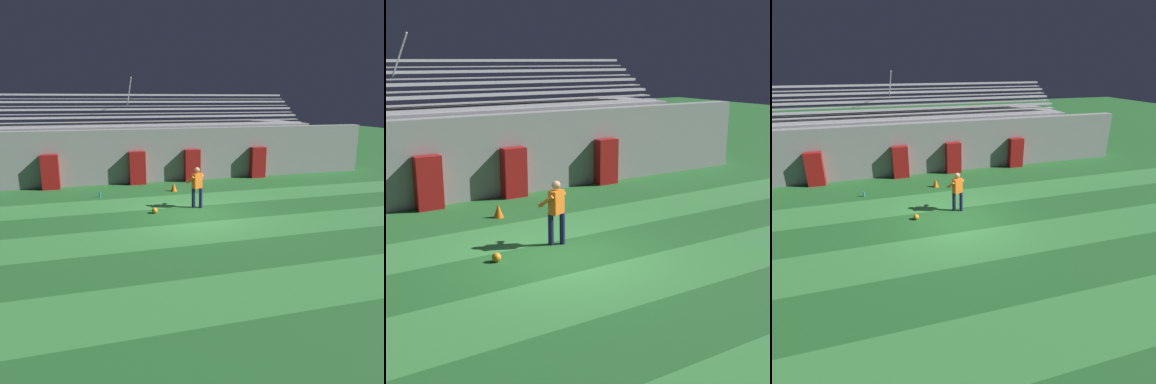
% 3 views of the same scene
% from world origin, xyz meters
% --- Properties ---
extents(ground_plane, '(80.00, 80.00, 0.00)m').
position_xyz_m(ground_plane, '(0.00, 0.00, 0.00)').
color(ground_plane, '#236028').
extents(turf_stripe_mid, '(28.00, 2.05, 0.01)m').
position_xyz_m(turf_stripe_mid, '(0.00, -1.90, 0.00)').
color(turf_stripe_mid, '#38843D').
rests_on(turf_stripe_mid, ground).
extents(turf_stripe_far, '(28.00, 2.05, 0.01)m').
position_xyz_m(turf_stripe_far, '(0.00, 2.20, 0.00)').
color(turf_stripe_far, '#38843D').
rests_on(turf_stripe_far, ground).
extents(back_wall, '(24.00, 0.60, 2.80)m').
position_xyz_m(back_wall, '(0.00, 6.50, 1.40)').
color(back_wall, gray).
rests_on(back_wall, ground).
extents(padding_pillar_gate_left, '(0.82, 0.44, 1.71)m').
position_xyz_m(padding_pillar_gate_left, '(-1.47, 5.95, 0.85)').
color(padding_pillar_gate_left, maroon).
rests_on(padding_pillar_gate_left, ground).
extents(padding_pillar_gate_right, '(0.82, 0.44, 1.71)m').
position_xyz_m(padding_pillar_gate_right, '(1.47, 5.95, 0.85)').
color(padding_pillar_gate_right, maroon).
rests_on(padding_pillar_gate_right, ground).
extents(padding_pillar_far_right, '(0.82, 0.44, 1.71)m').
position_xyz_m(padding_pillar_far_right, '(5.29, 5.95, 0.85)').
color(padding_pillar_far_right, maroon).
rests_on(padding_pillar_far_right, ground).
extents(bleacher_stand, '(18.00, 4.05, 5.43)m').
position_xyz_m(bleacher_stand, '(-0.00, 8.84, 1.50)').
color(bleacher_stand, gray).
rests_on(bleacher_stand, ground).
extents(goalkeeper, '(0.71, 0.67, 1.67)m').
position_xyz_m(goalkeeper, '(0.29, 0.98, 0.95)').
color(goalkeeper, '#19194C').
rests_on(goalkeeper, ground).
extents(soccer_ball, '(0.22, 0.22, 0.22)m').
position_xyz_m(soccer_ball, '(-1.50, 0.65, 0.11)').
color(soccer_ball, orange).
rests_on(soccer_ball, ground).
extents(traffic_cone, '(0.30, 0.30, 0.42)m').
position_xyz_m(traffic_cone, '(-0.00, 3.97, 0.21)').
color(traffic_cone, orange).
rests_on(traffic_cone, ground).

